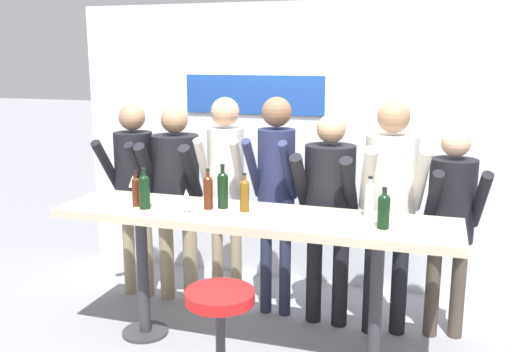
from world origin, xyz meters
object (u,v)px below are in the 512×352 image
(person_center, at_px, (276,180))
(wine_bottle_1, at_px, (384,209))
(person_center_left, at_px, (226,177))
(wine_bottle_6, at_px, (144,190))
(person_far_left, at_px, (134,179))
(wine_bottle_4, at_px, (208,191))
(wine_glass_1, at_px, (133,182))
(wine_glass_0, at_px, (186,196))
(wine_bottle_0, at_px, (244,194))
(wine_bottle_2, at_px, (223,188))
(person_left, at_px, (176,184))
(person_right, at_px, (390,194))
(wine_bottle_3, at_px, (370,198))
(wine_bottle_5, at_px, (136,190))
(person_far_right, at_px, (451,211))
(person_center_right, at_px, (329,198))
(bar_stool, at_px, (220,330))
(tasting_table, at_px, (252,232))

(person_center, xyz_separation_m, wine_bottle_1, (0.92, -0.72, 0.02))
(person_center_left, xyz_separation_m, wine_bottle_6, (-0.33, -0.78, 0.04))
(person_far_left, relative_size, wine_bottle_4, 5.82)
(wine_bottle_1, height_order, wine_glass_1, wine_bottle_1)
(wine_glass_0, relative_size, wine_glass_1, 1.00)
(wine_bottle_0, xyz_separation_m, wine_bottle_6, (-0.71, -0.15, 0.01))
(wine_bottle_2, bearing_deg, wine_glass_1, 174.50)
(person_left, xyz_separation_m, person_right, (1.80, -0.08, 0.07))
(person_left, height_order, wine_bottle_3, person_left)
(wine_bottle_3, relative_size, wine_bottle_5, 1.09)
(person_left, bearing_deg, person_far_right, -5.05)
(wine_bottle_5, bearing_deg, wine_bottle_3, 7.70)
(wine_bottle_1, xyz_separation_m, wine_bottle_4, (-1.25, 0.10, 0.01))
(person_left, bearing_deg, person_right, -7.55)
(person_far_left, xyz_separation_m, person_left, (0.40, 0.01, -0.02))
(person_right, distance_m, wine_bottle_4, 1.36)
(person_center_left, relative_size, wine_bottle_1, 6.69)
(wine_bottle_0, bearing_deg, person_center_right, 48.55)
(wine_bottle_1, bearing_deg, person_far_right, 59.64)
(person_center_right, bearing_deg, wine_bottle_5, -149.66)
(bar_stool, relative_size, person_far_left, 0.44)
(wine_bottle_2, height_order, wine_bottle_3, wine_bottle_2)
(wine_glass_0, bearing_deg, person_right, 28.41)
(person_center_left, bearing_deg, person_left, 173.83)
(person_far_right, bearing_deg, wine_bottle_6, -170.07)
(wine_glass_1, bearing_deg, wine_bottle_1, -6.67)
(person_center_right, xyz_separation_m, person_far_right, (0.91, 0.06, -0.04))
(bar_stool, distance_m, wine_bottle_2, 1.08)
(person_right, xyz_separation_m, wine_bottle_2, (-1.15, -0.51, 0.07))
(tasting_table, xyz_separation_m, wine_bottle_0, (-0.07, 0.04, 0.26))
(tasting_table, xyz_separation_m, wine_glass_1, (-1.02, 0.15, 0.26))
(person_center_right, bearing_deg, person_far_right, 6.56)
(person_center_left, relative_size, wine_glass_0, 10.23)
(tasting_table, distance_m, wine_bottle_0, 0.28)
(tasting_table, xyz_separation_m, wine_bottle_1, (0.91, -0.07, 0.26))
(person_center_left, height_order, wine_bottle_1, person_center_left)
(wine_glass_0, bearing_deg, tasting_table, 17.36)
(person_far_right, distance_m, wine_bottle_6, 2.27)
(person_center, bearing_deg, wine_bottle_5, -140.01)
(wine_glass_0, bearing_deg, wine_bottle_3, 13.63)
(person_left, bearing_deg, person_center, -5.81)
(wine_bottle_5, bearing_deg, person_center_right, 27.26)
(person_center_right, bearing_deg, person_left, -179.12)
(wine_glass_0, bearing_deg, person_far_right, 24.25)
(person_far_left, bearing_deg, person_center_right, 0.95)
(bar_stool, height_order, person_center, person_center)
(bar_stool, xyz_separation_m, person_center_right, (0.40, 1.32, 0.54))
(person_far_right, height_order, wine_bottle_6, person_far_right)
(person_right, distance_m, wine_bottle_3, 0.44)
(wine_bottle_6, bearing_deg, person_center_right, 30.58)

